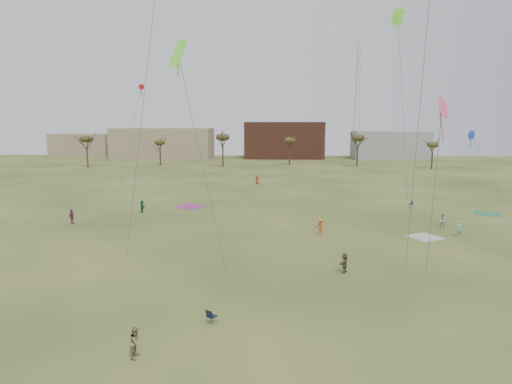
{
  "coord_description": "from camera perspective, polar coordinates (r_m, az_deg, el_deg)",
  "views": [
    {
      "loc": [
        1.54,
        -25.31,
        11.52
      ],
      "look_at": [
        0.0,
        12.0,
        5.5
      ],
      "focal_mm": 29.88,
      "sensor_mm": 36.0,
      "label": 1
    }
  ],
  "objects": [
    {
      "name": "ground",
      "position": [
        27.85,
        -1.06,
        -15.28
      ],
      "size": [
        260.0,
        260.0,
        0.0
      ],
      "primitive_type": "plane",
      "color": "#314C17",
      "rests_on": "ground"
    },
    {
      "name": "spectator_fore_b",
      "position": [
        23.2,
        -15.76,
        -18.76
      ],
      "size": [
        0.66,
        0.81,
        1.58
      ],
      "primitive_type": "imported",
      "rotation": [
        0.0,
        0.0,
        1.49
      ],
      "color": "#837A53",
      "rests_on": "ground"
    },
    {
      "name": "spectator_fore_c",
      "position": [
        34.29,
        11.76,
        -9.28
      ],
      "size": [
        1.11,
        1.51,
        1.58
      ],
      "primitive_type": "imported",
      "rotation": [
        0.0,
        0.0,
        4.22
      ],
      "color": "brown",
      "rests_on": "ground"
    },
    {
      "name": "flyer_mid_b",
      "position": [
        44.76,
        8.57,
        -4.63
      ],
      "size": [
        1.34,
        1.35,
        1.87
      ],
      "primitive_type": "imported",
      "rotation": [
        0.0,
        0.0,
        5.48
      ],
      "color": "orange",
      "rests_on": "ground"
    },
    {
      "name": "flyer_mid_c",
      "position": [
        48.8,
        25.54,
        -4.44
      ],
      "size": [
        0.66,
        0.5,
        1.61
      ],
      "primitive_type": "imported",
      "rotation": [
        0.0,
        0.0,
        3.35
      ],
      "color": "#7CAFD0",
      "rests_on": "ground"
    },
    {
      "name": "spectator_mid_d",
      "position": [
        53.87,
        -23.44,
        -3.02
      ],
      "size": [
        0.53,
        1.05,
        1.72
      ],
      "primitive_type": "imported",
      "rotation": [
        0.0,
        0.0,
        1.46
      ],
      "color": "#863861",
      "rests_on": "ground"
    },
    {
      "name": "spectator_mid_e",
      "position": [
        51.87,
        23.74,
        -3.53
      ],
      "size": [
        1.01,
        0.95,
        1.65
      ],
      "primitive_type": "imported",
      "rotation": [
        0.0,
        0.0,
        5.75
      ],
      "color": "#BDBDBD",
      "rests_on": "ground"
    },
    {
      "name": "flyer_far_a",
      "position": [
        57.49,
        -15.0,
        -1.87
      ],
      "size": [
        1.24,
        1.56,
        1.66
      ],
      "primitive_type": "imported",
      "rotation": [
        0.0,
        0.0,
        2.14
      ],
      "color": "#20623E",
      "rests_on": "ground"
    },
    {
      "name": "flyer_far_b",
      "position": [
        81.65,
        0.14,
        1.6
      ],
      "size": [
        0.91,
        0.81,
        1.57
      ],
      "primitive_type": "imported",
      "rotation": [
        0.0,
        0.0,
        0.51
      ],
      "color": "#9B2E1A",
      "rests_on": "ground"
    },
    {
      "name": "blanket_cream",
      "position": [
        47.14,
        21.67,
        -5.65
      ],
      "size": [
        3.87,
        3.87,
        0.03
      ],
      "primitive_type": "cube",
      "rotation": [
        0.0,
        0.0,
        0.5
      ],
      "color": "beige",
      "rests_on": "ground"
    },
    {
      "name": "blanket_plum",
      "position": [
        60.52,
        -8.81,
        -1.92
      ],
      "size": [
        4.62,
        4.62,
        0.03
      ],
      "primitive_type": "cube",
      "rotation": [
        0.0,
        0.0,
        1.14
      ],
      "color": "#A43284",
      "rests_on": "ground"
    },
    {
      "name": "blanket_olive",
      "position": [
        62.6,
        28.49,
        -2.57
      ],
      "size": [
        4.06,
        4.06,
        0.03
      ],
      "primitive_type": "cube",
      "rotation": [
        0.0,
        0.0,
        2.66
      ],
      "color": "#2E8154",
      "rests_on": "ground"
    },
    {
      "name": "camp_chair_center",
      "position": [
        26.01,
        -5.94,
        -16.55
      ],
      "size": [
        0.72,
        0.73,
        0.87
      ],
      "rotation": [
        0.0,
        0.0,
        2.53
      ],
      "color": "#121A32",
      "rests_on": "ground"
    },
    {
      "name": "camp_chair_right",
      "position": [
        62.79,
        19.96,
        -1.73
      ],
      "size": [
        0.64,
        0.61,
        0.87
      ],
      "rotation": [
        0.0,
        0.0,
        4.94
      ],
      "color": "#131334",
      "rests_on": "ground"
    },
    {
      "name": "kites_aloft",
      "position": [
        53.41,
        5.85,
        19.91
      ],
      "size": [
        76.37,
        51.6,
        27.85
      ],
      "color": "orange",
      "rests_on": "ground"
    },
    {
      "name": "tree_line",
      "position": [
        104.62,
        -0.04,
        6.73
      ],
      "size": [
        117.44,
        49.32,
        8.91
      ],
      "color": "#3A2B1E",
      "rests_on": "ground"
    },
    {
      "name": "building_tan",
      "position": [
        145.14,
        -12.3,
        6.37
      ],
      "size": [
        32.0,
        14.0,
        10.0
      ],
      "primitive_type": "cube",
      "color": "#937F60",
      "rests_on": "ground"
    },
    {
      "name": "building_brick",
      "position": [
        145.46,
        3.75,
        6.96
      ],
      "size": [
        26.0,
        16.0,
        12.0
      ],
      "primitive_type": "cube",
      "color": "brown",
      "rests_on": "ground"
    },
    {
      "name": "building_grey",
      "position": [
        148.55,
        17.47,
        6.03
      ],
      "size": [
        24.0,
        12.0,
        9.0
      ],
      "primitive_type": "cube",
      "color": "gray",
      "rests_on": "ground"
    },
    {
      "name": "building_tan_west",
      "position": [
        161.81,
        -22.04,
        5.83
      ],
      "size": [
        20.0,
        12.0,
        8.0
      ],
      "primitive_type": "cube",
      "color": "#937F60",
      "rests_on": "ground"
    },
    {
      "name": "radio_tower",
      "position": [
        153.17,
        13.35,
        11.79
      ],
      "size": [
        1.51,
        1.72,
        41.0
      ],
      "color": "#9EA3A8",
      "rests_on": "ground"
    }
  ]
}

